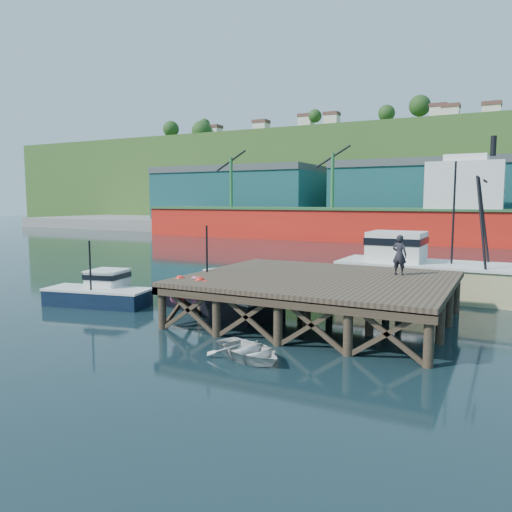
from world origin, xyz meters
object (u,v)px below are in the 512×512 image
Objects in this scene: trawler at (437,270)px; dinghy at (248,350)px; dockworker at (399,255)px; boat_black at (222,294)px; boat_navy at (100,292)px.

trawler is 16.13m from dinghy.
boat_black is at bearing 27.62° from dockworker.
boat_navy is at bearing -145.53° from trawler.
boat_black reaches higher than dockworker.
boat_navy is 12.68m from dinghy.
dockworker is at bearing 33.58° from boat_black.
boat_navy is 6.99m from boat_black.
boat_navy is at bearing 27.66° from dockworker.
trawler is (16.22, 10.76, 0.91)m from boat_navy.
boat_black is 2.42× the size of dinghy.
boat_navy reaches higher than dinghy.
dockworker reaches higher than dinghy.
trawler is 3.76× the size of dinghy.
trawler reaches higher than dockworker.
dinghy is at bearing 80.62° from dockworker.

